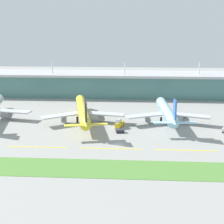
# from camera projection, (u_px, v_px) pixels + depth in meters

# --- Properties ---
(ground_plane) EXTENTS (600.00, 600.00, 0.00)m
(ground_plane) POSITION_uv_depth(u_px,v_px,m) (118.00, 144.00, 159.06)
(ground_plane) COLOR gray
(terminal_building) EXTENTS (288.00, 34.00, 27.09)m
(terminal_building) POSITION_uv_depth(u_px,v_px,m) (125.00, 84.00, 266.72)
(terminal_building) COLOR slate
(terminal_building) RESTS_ON ground
(airliner_near_middle) EXTENTS (47.83, 70.71, 18.90)m
(airliner_near_middle) POSITION_uv_depth(u_px,v_px,m) (83.00, 111.00, 194.54)
(airliner_near_middle) COLOR yellow
(airliner_near_middle) RESTS_ON ground
(airliner_far_middle) EXTENTS (48.73, 60.20, 18.90)m
(airliner_far_middle) POSITION_uv_depth(u_px,v_px,m) (167.00, 112.00, 192.94)
(airliner_far_middle) COLOR #9ED1EA
(airliner_far_middle) RESTS_ON ground
(taxiway_stripe_mid_west) EXTENTS (28.00, 0.70, 0.04)m
(taxiway_stripe_mid_west) POSITION_uv_depth(u_px,v_px,m) (37.00, 147.00, 155.75)
(taxiway_stripe_mid_west) COLOR yellow
(taxiway_stripe_mid_west) RESTS_ON ground
(taxiway_stripe_centre) EXTENTS (28.00, 0.70, 0.04)m
(taxiway_stripe_centre) POSITION_uv_depth(u_px,v_px,m) (111.00, 149.00, 153.66)
(taxiway_stripe_centre) COLOR yellow
(taxiway_stripe_centre) RESTS_ON ground
(taxiway_stripe_mid_east) EXTENTS (28.00, 0.70, 0.04)m
(taxiway_stripe_mid_east) POSITION_uv_depth(u_px,v_px,m) (187.00, 150.00, 151.56)
(taxiway_stripe_mid_east) COLOR yellow
(taxiway_stripe_mid_east) RESTS_ON ground
(grass_verge) EXTENTS (300.00, 18.00, 0.10)m
(grass_verge) POSITION_uv_depth(u_px,v_px,m) (115.00, 169.00, 131.91)
(grass_verge) COLOR #518438
(grass_verge) RESTS_ON ground
(pushback_tug) EXTENTS (4.83, 3.34, 1.85)m
(pushback_tug) POSITION_uv_depth(u_px,v_px,m) (120.00, 131.00, 176.18)
(pushback_tug) COLOR #333842
(pushback_tug) RESTS_ON ground
(fuel_truck) EXTENTS (4.83, 7.65, 4.95)m
(fuel_truck) POSITION_uv_depth(u_px,v_px,m) (119.00, 124.00, 184.73)
(fuel_truck) COLOR gold
(fuel_truck) RESTS_ON ground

